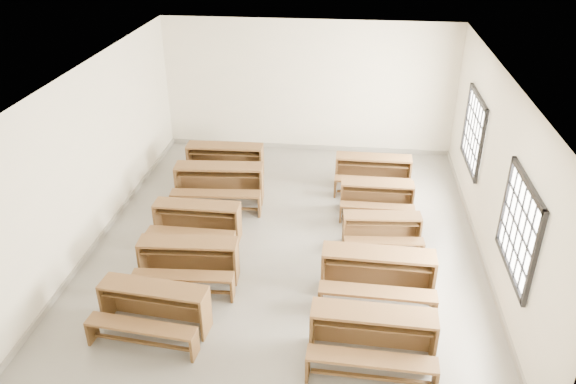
# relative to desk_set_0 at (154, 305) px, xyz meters

# --- Properties ---
(room) EXTENTS (8.50, 8.50, 3.20)m
(room) POSITION_rel_desk_set_0_xyz_m (1.76, 2.62, 1.72)
(room) COLOR slate
(room) RESTS_ON ground
(desk_set_0) EXTENTS (1.67, 0.98, 0.72)m
(desk_set_0) POSITION_rel_desk_set_0_xyz_m (0.00, 0.00, 0.00)
(desk_set_0) COLOR brown
(desk_set_0) RESTS_ON ground
(desk_set_1) EXTENTS (1.67, 0.94, 0.73)m
(desk_set_1) POSITION_rel_desk_set_0_xyz_m (0.18, 1.20, 0.01)
(desk_set_1) COLOR brown
(desk_set_1) RESTS_ON ground
(desk_set_2) EXTENTS (1.59, 0.83, 0.71)m
(desk_set_2) POSITION_rel_desk_set_0_xyz_m (-0.00, 2.46, -0.00)
(desk_set_2) COLOR brown
(desk_set_2) RESTS_ON ground
(desk_set_3) EXTENTS (1.86, 1.06, 0.81)m
(desk_set_3) POSITION_rel_desk_set_0_xyz_m (0.09, 3.91, 0.05)
(desk_set_3) COLOR brown
(desk_set_3) RESTS_ON ground
(desk_set_4) EXTENTS (1.72, 0.93, 0.76)m
(desk_set_4) POSITION_rel_desk_set_0_xyz_m (-0.03, 5.05, 0.03)
(desk_set_4) COLOR brown
(desk_set_4) RESTS_ON ground
(desk_set_5) EXTENTS (1.73, 0.94, 0.77)m
(desk_set_5) POSITION_rel_desk_set_0_xyz_m (3.16, -0.26, 0.03)
(desk_set_5) COLOR brown
(desk_set_5) RESTS_ON ground
(desk_set_6) EXTENTS (1.79, 0.96, 0.80)m
(desk_set_6) POSITION_rel_desk_set_0_xyz_m (3.27, 1.13, 0.04)
(desk_set_6) COLOR brown
(desk_set_6) RESTS_ON ground
(desk_set_7) EXTENTS (1.45, 0.83, 0.63)m
(desk_set_7) POSITION_rel_desk_set_0_xyz_m (3.39, 2.60, -0.05)
(desk_set_7) COLOR brown
(desk_set_7) RESTS_ON ground
(desk_set_8) EXTENTS (1.44, 0.75, 0.65)m
(desk_set_8) POSITION_rel_desk_set_0_xyz_m (3.32, 3.82, -0.04)
(desk_set_8) COLOR brown
(desk_set_8) RESTS_ON ground
(desk_set_9) EXTENTS (1.62, 0.85, 0.73)m
(desk_set_9) POSITION_rel_desk_set_0_xyz_m (3.26, 4.89, 0.01)
(desk_set_9) COLOR brown
(desk_set_9) RESTS_ON ground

